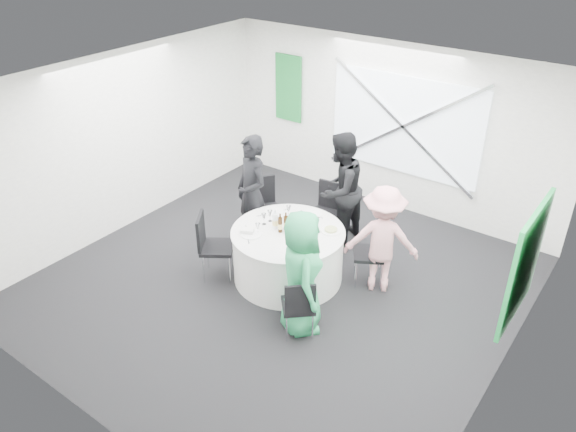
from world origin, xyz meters
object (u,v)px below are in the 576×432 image
Objects in this scene: chair_back at (327,207)px; person_woman_pink at (382,240)px; banquet_table at (288,255)px; person_woman_green at (301,273)px; chair_front_left at (210,241)px; chair_back_left at (264,203)px; chair_front_right at (299,304)px; person_man_back at (340,189)px; person_man_back_left at (252,193)px; green_water_bottle at (302,224)px; clear_water_bottle at (275,221)px; chair_back_right at (376,248)px.

chair_back is 0.61× the size of person_woman_pink.
banquet_table is 1.14m from person_woman_green.
person_woman_green is (0.74, -0.75, 0.43)m from banquet_table.
chair_back_left is at bearing -29.69° from chair_front_left.
chair_front_right is at bearing -47.77° from banquet_table.
banquet_table is 0.96× the size of person_woman_green.
person_woman_pink is (1.28, -0.67, 0.22)m from chair_back.
person_woman_pink is 1.36m from person_woman_green.
person_man_back reaches higher than chair_front_left.
person_man_back_left reaches higher than chair_front_left.
chair_front_right is at bearing -56.64° from green_water_bottle.
chair_back_left is 1.34m from chair_front_left.
clear_water_bottle is (-0.19, -0.04, 0.49)m from banquet_table.
clear_water_bottle is (0.74, -0.41, -0.02)m from person_man_back_left.
person_man_back is (-0.79, 2.17, 0.40)m from chair_front_right.
person_man_back_left is at bearing -78.41° from chair_front_right.
banquet_table is at bearing 0.00° from person_man_back.
clear_water_bottle is (0.70, 0.56, 0.30)m from chair_front_left.
chair_back_right is at bearing -56.99° from person_woman_green.
person_woman_pink is at bearing -143.87° from chair_front_right.
clear_water_bottle is at bearing -168.78° from banquet_table.
person_woman_pink reaches higher than chair_back_right.
chair_back_right is at bearing 29.00° from person_man_back_left.
clear_water_bottle is (-0.33, -0.17, 0.00)m from green_water_bottle.
chair_back is at bearing 104.94° from green_water_bottle.
banquet_table is 1.60× the size of chair_front_left.
chair_front_left is 1.30m from green_water_bottle.
person_woman_green is at bearing -37.25° from clear_water_bottle.
clear_water_bottle is (-0.04, -1.27, 0.33)m from chair_back.
chair_front_right is (1.82, -1.65, -0.07)m from chair_back_left.
chair_back_right is 0.53× the size of person_man_back.
person_man_back_left is 1.10m from green_water_bottle.
banquet_table is 1.25m from chair_back.
person_woman_pink is at bearing 27.42° from chair_back_right.
chair_back_right is 3.29× the size of green_water_bottle.
chair_back_right is 2.28m from chair_front_left.
chair_back_left is 1.21m from person_man_back.
person_man_back reaches higher than chair_back.
clear_water_bottle is (-0.93, 0.71, 0.06)m from person_woman_green.
person_woman_pink is at bearing -94.25° from chair_front_left.
banquet_table is 1.02× the size of person_woman_pink.
chair_back_left is at bearing -61.11° from person_man_back.
banquet_table is 0.87× the size of person_man_back.
banquet_table is at bearing -0.00° from person_woman_green.
banquet_table is 1.22m from chair_back_right.
green_water_bottle reaches higher than chair_back_right.
green_water_bottle is at bearing -82.00° from chair_back.
person_man_back is 2.12m from person_woman_green.
green_water_bottle is at bearing 7.10° from person_man_back.
chair_front_right is 0.55× the size of person_woman_pink.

